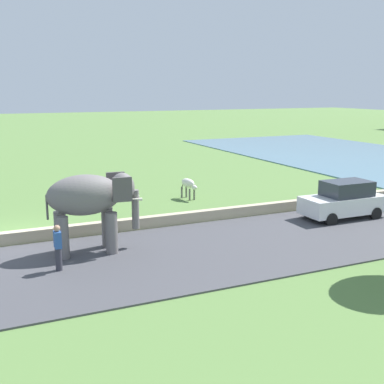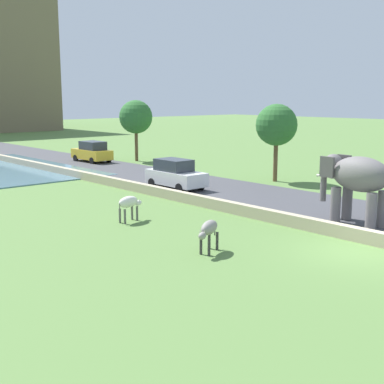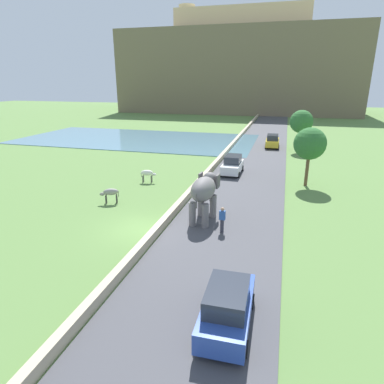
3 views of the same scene
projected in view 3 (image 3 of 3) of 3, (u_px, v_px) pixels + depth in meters
name	position (u px, v px, depth m)	size (l,w,h in m)	color
ground_plane	(141.00, 229.00, 20.57)	(220.00, 220.00, 0.00)	#567A3D
road_surface	(254.00, 161.00, 37.55)	(7.00, 120.00, 0.06)	#424247
barrier_wall	(218.00, 161.00, 36.61)	(0.40, 110.00, 0.54)	tan
lake	(137.00, 139.00, 51.70)	(36.00, 18.00, 0.08)	slate
hill_distant	(239.00, 73.00, 95.53)	(64.00, 28.00, 21.61)	#75664C
fort_on_hill	(239.00, 19.00, 91.27)	(36.75, 8.00, 7.30)	#D6BC89
elephant	(204.00, 191.00, 21.15)	(1.59, 3.51, 2.99)	slate
person_beside_elephant	(222.00, 219.00, 19.80)	(0.36, 0.22, 1.63)	#33333D
car_blue	(227.00, 307.00, 12.13)	(1.86, 4.03, 1.80)	#2D4CA8
car_yellow	(272.00, 141.00, 45.01)	(1.85, 4.03, 1.80)	gold
car_white	(233.00, 165.00, 32.41)	(1.83, 4.02, 1.80)	white
cow_white	(148.00, 173.00, 29.64)	(1.42, 0.64, 1.15)	silver
cow_grey	(110.00, 193.00, 24.59)	(1.40, 0.87, 1.15)	gray
tree_near	(301.00, 122.00, 41.68)	(2.86, 2.86, 5.24)	brown
tree_mid	(310.00, 144.00, 27.84)	(2.70, 2.70, 5.04)	brown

